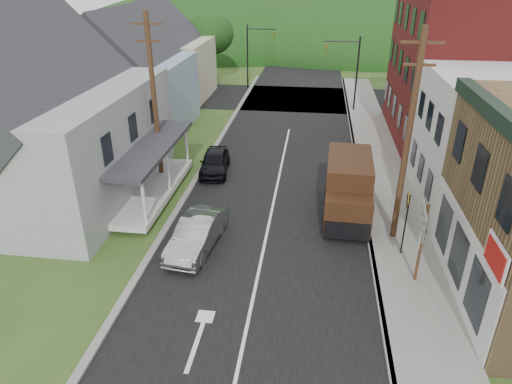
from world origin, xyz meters
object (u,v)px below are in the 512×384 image
at_px(dark_sedan, 215,162).
at_px(delivery_van, 348,189).
at_px(route_sign_cluster, 422,232).
at_px(warning_sign, 406,214).
at_px(silver_sedan, 197,234).

distance_m(dark_sedan, delivery_van, 8.59).
bearing_deg(dark_sedan, route_sign_cluster, -49.19).
distance_m(dark_sedan, route_sign_cluster, 13.53).
height_order(dark_sedan, warning_sign, warning_sign).
distance_m(silver_sedan, dark_sedan, 8.09).
relative_size(delivery_van, route_sign_cluster, 1.60).
xyz_separation_m(dark_sedan, delivery_van, (7.41, -4.29, 0.79)).
height_order(delivery_van, warning_sign, warning_sign).
bearing_deg(delivery_van, dark_sedan, 152.19).
relative_size(dark_sedan, route_sign_cluster, 1.19).
bearing_deg(delivery_van, route_sign_cluster, -62.41).
xyz_separation_m(silver_sedan, warning_sign, (8.53, 0.58, 1.29)).
bearing_deg(dark_sedan, silver_sedan, -88.81).
height_order(route_sign_cluster, warning_sign, route_sign_cluster).
bearing_deg(warning_sign, delivery_van, 131.69).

